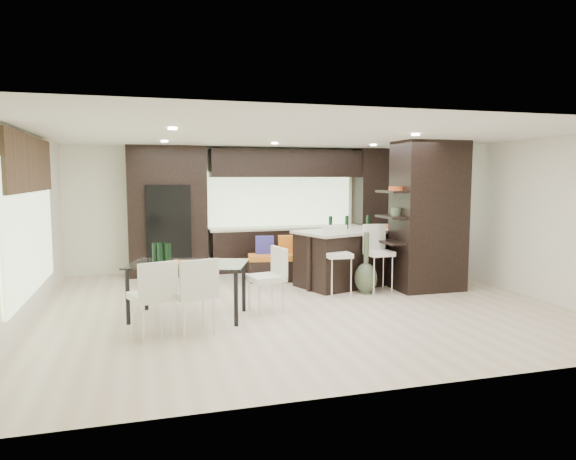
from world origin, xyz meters
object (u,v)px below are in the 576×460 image
object	(u,v)px
chair_near	(194,299)
chair_far	(152,302)
stool_right	(418,264)
floor_vase	(366,263)
stool_left	(338,268)
dining_table	(188,290)
kitchen_island	(359,256)
bench	(282,267)
stool_mid	(379,265)
chair_end	(266,283)

from	to	relation	value
chair_near	chair_far	world-z (taller)	chair_near
chair_near	stool_right	bearing A→B (deg)	5.91
floor_vase	stool_left	bearing A→B (deg)	-179.14
dining_table	kitchen_island	bearing A→B (deg)	43.74
bench	chair_far	distance (m)	3.99
stool_right	dining_table	distance (m)	4.26
stool_left	dining_table	bearing A→B (deg)	-160.35
stool_mid	chair_near	distance (m)	3.74
kitchen_island	chair_near	distance (m)	4.18
chair_near	floor_vase	bearing A→B (deg)	11.71
dining_table	chair_near	world-z (taller)	chair_near
bench	chair_near	size ratio (longest dim) A/B	1.44
kitchen_island	chair_near	size ratio (longest dim) A/B	2.70
stool_right	chair_far	size ratio (longest dim) A/B	1.02
stool_mid	stool_right	size ratio (longest dim) A/B	1.03
bench	stool_right	bearing A→B (deg)	-26.30
kitchen_island	floor_vase	bearing A→B (deg)	-124.45
kitchen_island	chair_far	xyz separation A→B (m)	(-3.94, -2.40, -0.06)
chair_near	chair_end	xyz separation A→B (m)	(1.17, 0.81, -0.02)
bench	floor_vase	distance (m)	1.91
stool_mid	chair_far	bearing A→B (deg)	-160.65
floor_vase	chair_near	distance (m)	3.53
stool_right	floor_vase	size ratio (longest dim) A/B	0.87
stool_mid	dining_table	bearing A→B (deg)	-169.87
stool_left	stool_right	world-z (taller)	stool_left
chair_far	bench	bearing A→B (deg)	30.39
stool_mid	chair_near	size ratio (longest dim) A/B	1.04
stool_left	chair_end	world-z (taller)	stool_left
stool_left	bench	world-z (taller)	stool_left
stool_right	chair_near	size ratio (longest dim) A/B	1.01
stool_right	chair_near	xyz separation A→B (m)	(-4.19, -1.55, -0.00)
stool_mid	chair_near	world-z (taller)	stool_mid
bench	dining_table	world-z (taller)	dining_table
kitchen_island	bench	size ratio (longest dim) A/B	1.88
floor_vase	chair_far	distance (m)	4.01
floor_vase	chair_far	bearing A→B (deg)	-157.26
kitchen_island	chair_end	distance (m)	2.75
stool_right	chair_end	distance (m)	3.11
stool_right	chair_end	bearing A→B (deg)	-173.90
stool_right	dining_table	bearing A→B (deg)	-177.64
kitchen_island	stool_left	bearing A→B (deg)	-150.63
dining_table	chair_near	size ratio (longest dim) A/B	1.79
stool_left	stool_mid	distance (m)	0.78
stool_mid	dining_table	world-z (taller)	stool_mid
chair_near	kitchen_island	bearing A→B (deg)	20.82
stool_left	dining_table	world-z (taller)	stool_left
dining_table	chair_far	distance (m)	0.97
stool_left	stool_right	distance (m)	1.56
kitchen_island	dining_table	world-z (taller)	kitchen_island
stool_right	chair_far	bearing A→B (deg)	-169.51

